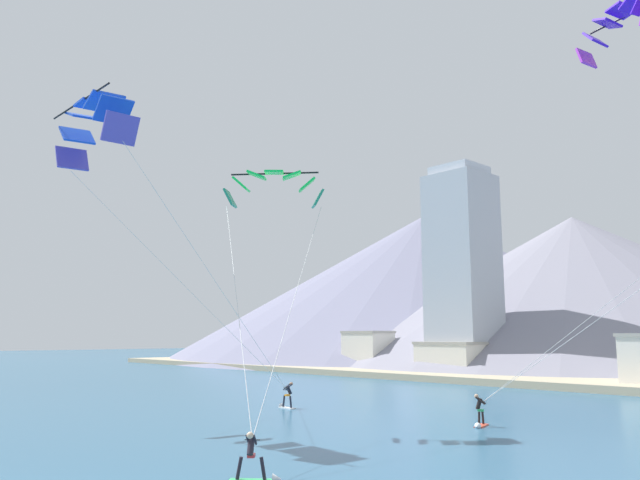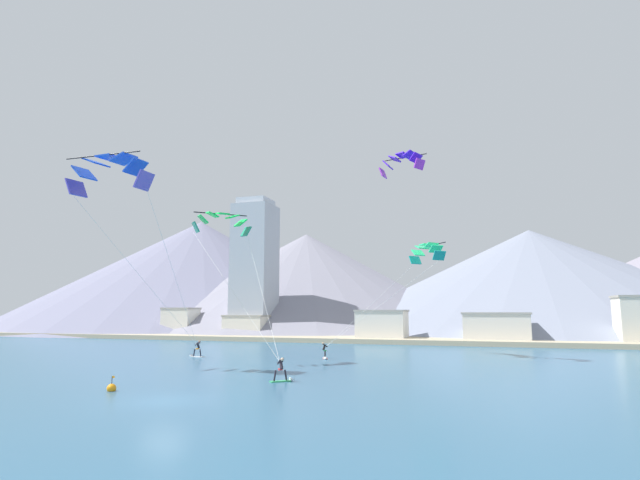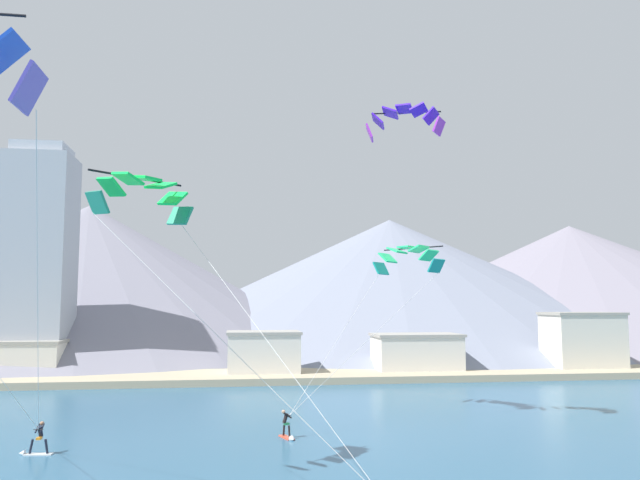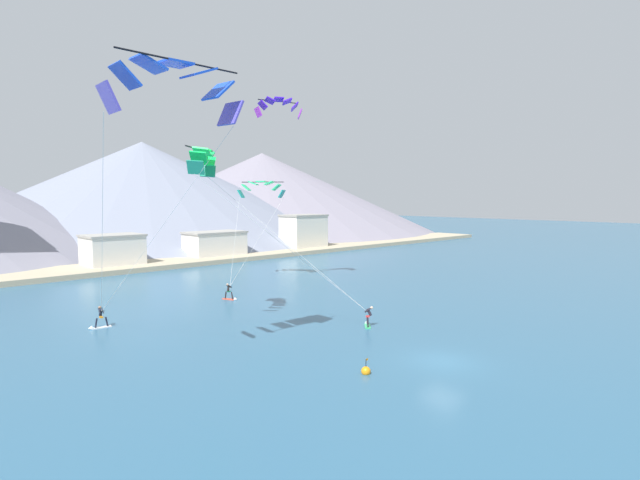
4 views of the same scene
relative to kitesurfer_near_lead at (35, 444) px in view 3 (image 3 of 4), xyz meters
The scene contains 14 objects.
kitesurfer_near_lead is the anchor object (origin of this frame).
kitesurfer_mid_center 13.77m from the kitesurfer_near_lead, ahead, with size 0.95×1.78×1.74m.
parafoil_kite_near_trail 15.23m from the kitesurfer_near_lead, 44.54° to the right, with size 11.80×10.74×12.69m.
parafoil_kite_mid_center 27.32m from the kitesurfer_near_lead, 22.25° to the left, with size 11.76×9.93×10.95m.
parafoil_kite_distant_high_outer 29.55m from the kitesurfer_near_lead, 10.35° to the left, with size 5.17×3.39×2.29m.
shoreline_strip 33.15m from the kitesurfer_near_lead, 67.58° to the left, with size 180.00×10.00×0.70m, color tan.
shore_building_harbour_front 44.41m from the kitesurfer_near_lead, 46.49° to the left, with size 9.64×5.80×4.60m.
shore_building_quay_east 35.62m from the kitesurfer_near_lead, 108.26° to the left, with size 7.69×4.47×4.08m.
shore_building_quay_west 59.76m from the kitesurfer_near_lead, 32.52° to the left, with size 8.37×5.58×6.92m.
shore_building_old_town 34.77m from the kitesurfer_near_lead, 67.00° to the left, with size 7.83×5.95×4.98m.
highrise_tower 40.61m from the kitesurfer_near_lead, 106.93° to the left, with size 7.00×7.00×25.71m.
mountain_peak_west_ridge 74.72m from the kitesurfer_near_lead, 100.84° to the left, with size 88.09×88.09×24.32m.
mountain_peak_central_summit 111.22m from the kitesurfer_near_lead, 46.18° to the left, with size 102.16×102.16×23.29m.
mountain_peak_far_spur 89.42m from the kitesurfer_near_lead, 63.44° to the left, with size 101.21×101.21×23.77m.
Camera 3 is at (-2.32, -12.66, 8.04)m, focal length 35.00 mm.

